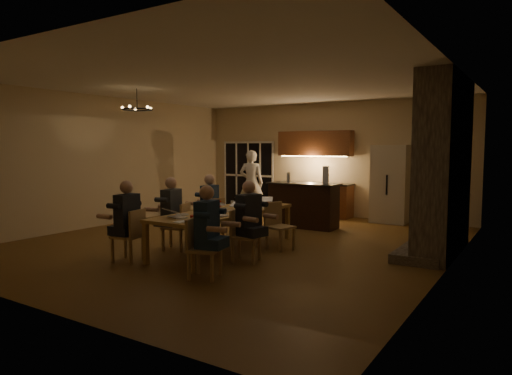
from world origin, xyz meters
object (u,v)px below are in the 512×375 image
object	(u,v)px
mug_back	(232,203)
chair_left_near	(128,235)
person_left_near	(127,221)
laptop_a	(178,211)
plate_near	(221,216)
can_silver	(203,212)
plate_far	(264,207)
chair_right_mid	(246,236)
mug_mid	(247,205)
standing_person	(251,183)
chair_right_far	(280,226)
laptop_c	(218,203)
dining_table	(225,231)
mug_front	(211,211)
chandelier	(137,110)
refrigerator	(391,184)
person_left_far	(210,207)
redcup_far	(268,201)
chair_left_far	(211,219)
plate_left	(182,215)
laptop_d	(236,206)
laptop_f	(264,200)
person_left_mid	(171,213)
bar_bottle	(288,177)
chair_right_near	(205,249)
redcup_mid	(219,204)
person_right_near	(207,231)
redcup_near	(193,219)
can_cola	(260,200)
chair_left_mid	(176,226)
laptop_b	(205,211)
bar_blender	(326,175)
person_right_mid	(249,221)
can_right	(252,207)

from	to	relation	value
mug_back	chair_left_near	bearing A→B (deg)	-103.79
person_left_near	laptop_a	xyz separation A→B (m)	(0.71, 0.47, 0.17)
plate_near	can_silver	bearing A→B (deg)	-166.76
plate_far	chair_right_mid	bearing A→B (deg)	-71.26
laptop_a	mug_mid	size ratio (longest dim) A/B	3.20
standing_person	chair_right_far	bearing A→B (deg)	109.44
laptop_c	laptop_a	bearing A→B (deg)	74.51
dining_table	mug_front	size ratio (longest dim) A/B	32.17
standing_person	plate_far	world-z (taller)	standing_person
chandelier	mug_mid	size ratio (longest dim) A/B	6.53
refrigerator	person_left_far	distance (m)	4.98
chair_left_near	mug_mid	bearing A→B (deg)	142.44
redcup_far	chair_left_near	bearing A→B (deg)	-109.15
chair_left_far	plate_left	bearing A→B (deg)	38.64
laptop_d	laptop_a	bearing A→B (deg)	-113.78
plate_far	laptop_f	bearing A→B (deg)	119.02
chair_left_far	mug_front	distance (m)	1.38
person_left_mid	redcup_far	world-z (taller)	person_left_mid
mug_mid	plate_far	bearing A→B (deg)	32.74
refrigerator	laptop_f	xyz separation A→B (m)	(-1.46, -3.85, -0.14)
laptop_a	bar_bottle	world-z (taller)	bar_bottle
chair_right_near	bar_bottle	world-z (taller)	bar_bottle
chair_left_near	chair_right_mid	size ratio (longest dim) A/B	1.00
laptop_c	chair_right_near	bearing A→B (deg)	104.01
mug_back	redcup_mid	world-z (taller)	redcup_mid
laptop_d	mug_mid	distance (m)	0.60
standing_person	chandelier	xyz separation A→B (m)	(-0.44, -3.84, 1.82)
refrigerator	can_silver	bearing A→B (deg)	-107.00
mug_mid	person_left_mid	bearing A→B (deg)	-132.91
person_right_near	laptop_c	size ratio (longest dim) A/B	4.31
laptop_a	mug_mid	distance (m)	1.72
redcup_near	can_cola	xyz separation A→B (m)	(-0.48, 2.75, 0.00)
chair_left_mid	redcup_near	world-z (taller)	chair_left_mid
laptop_a	mug_front	xyz separation A→B (m)	(0.18, 0.68, -0.06)
can_silver	bar_bottle	bearing A→B (deg)	94.90
mug_mid	can_silver	bearing A→B (deg)	-94.80
chair_right_near	person_left_far	distance (m)	2.86
laptop_b	can_cola	size ratio (longest dim) A/B	2.67
mug_back	bar_blender	bearing A→B (deg)	67.30
chair_left_near	standing_person	distance (m)	5.70
chair_left_near	person_right_mid	world-z (taller)	person_right_mid
laptop_a	can_right	xyz separation A→B (m)	(0.56, 1.45, -0.05)
person_right_near	redcup_far	bearing A→B (deg)	2.66
chair_right_near	person_left_mid	xyz separation A→B (m)	(-1.75, 1.17, 0.24)
dining_table	chandelier	bearing A→B (deg)	176.21
redcup_mid	plate_left	xyz separation A→B (m)	(0.16, -1.28, -0.05)
person_left_near	redcup_mid	size ratio (longest dim) A/B	11.50
person_left_mid	chandelier	world-z (taller)	chandelier
person_left_mid	laptop_a	distance (m)	0.96
dining_table	laptop_c	xyz separation A→B (m)	(-0.23, 0.10, 0.49)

